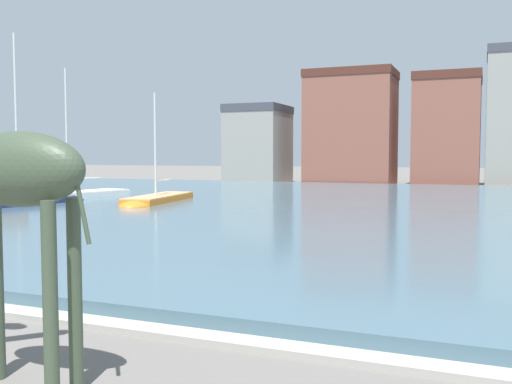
# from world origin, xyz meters

# --- Properties ---
(harbor_water) EXTENTS (90.63, 46.98, 0.37)m
(harbor_water) POSITION_xyz_m (0.00, 31.16, 0.18)
(harbor_water) COLOR #476675
(harbor_water) RESTS_ON ground
(quay_edge_coping) EXTENTS (90.63, 0.50, 0.12)m
(quay_edge_coping) POSITION_xyz_m (0.00, 7.42, 0.06)
(quay_edge_coping) COLOR #ADA89E
(quay_edge_coping) RESTS_ON ground
(giraffe_statue) EXTENTS (3.13, 0.84, 5.46)m
(giraffe_statue) POSITION_xyz_m (-1.12, 4.77, 2.79)
(giraffe_statue) COLOR #3D4C38
(giraffe_statue) RESTS_ON ground
(sailboat_orange) EXTENTS (2.84, 7.93, 6.67)m
(sailboat_orange) POSITION_xyz_m (-13.04, 27.19, 0.40)
(sailboat_orange) COLOR orange
(sailboat_orange) RESTS_ON ground
(sailboat_white) EXTENTS (3.78, 9.17, 8.63)m
(sailboat_white) POSITION_xyz_m (-20.47, 28.35, 0.38)
(sailboat_white) COLOR white
(sailboat_white) RESTS_ON ground
(sailboat_navy) EXTENTS (2.91, 9.15, 9.60)m
(sailboat_navy) POSITION_xyz_m (-18.88, 22.76, 0.55)
(sailboat_navy) COLOR navy
(sailboat_navy) RESTS_ON ground
(townhouse_tall_gabled) EXTENTS (5.98, 6.72, 8.50)m
(townhouse_tall_gabled) POSITION_xyz_m (-18.38, 56.83, 4.27)
(townhouse_tall_gabled) COLOR gray
(townhouse_tall_gabled) RESTS_ON ground
(townhouse_end_terrace) EXTENTS (9.02, 6.39, 11.84)m
(townhouse_end_terrace) POSITION_xyz_m (-8.42, 57.96, 5.93)
(townhouse_end_terrace) COLOR #8E5142
(townhouse_end_terrace) RESTS_ON ground
(townhouse_wide_warehouse) EXTENTS (6.34, 7.34, 11.11)m
(townhouse_wide_warehouse) POSITION_xyz_m (1.06, 59.05, 5.57)
(townhouse_wide_warehouse) COLOR #8E5142
(townhouse_wide_warehouse) RESTS_ON ground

